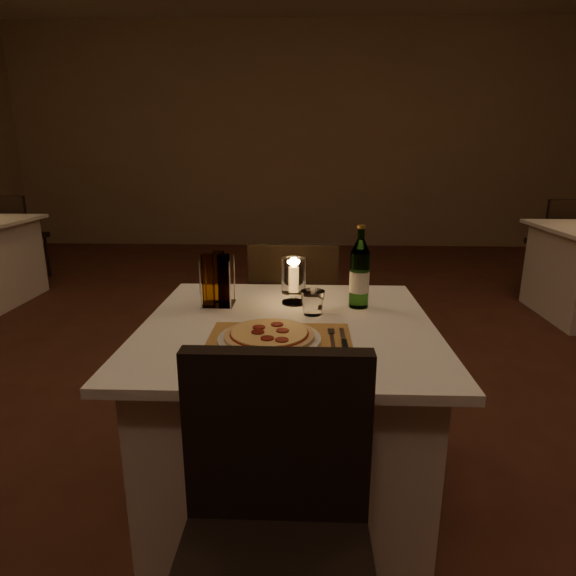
{
  "coord_description": "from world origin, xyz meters",
  "views": [
    {
      "loc": [
        0.1,
        -1.94,
        1.31
      ],
      "look_at": [
        0.04,
        -0.36,
        0.86
      ],
      "focal_mm": 30.0,
      "sensor_mm": 36.0,
      "label": 1
    }
  ],
  "objects_px": {
    "chair_far": "(293,310)",
    "pizza": "(269,334)",
    "hurricane_candle": "(294,277)",
    "plate": "(269,339)",
    "tumbler": "(313,303)",
    "chair_near": "(275,521)",
    "water_bottle": "(359,275)",
    "main_table": "(288,417)"
  },
  "relations": [
    {
      "from": "chair_far",
      "to": "pizza",
      "type": "xyz_separation_m",
      "value": [
        -0.05,
        -0.89,
        0.22
      ]
    },
    {
      "from": "pizza",
      "to": "hurricane_candle",
      "type": "xyz_separation_m",
      "value": [
        0.06,
        0.4,
        0.08
      ]
    },
    {
      "from": "plate",
      "to": "hurricane_candle",
      "type": "distance_m",
      "value": 0.42
    },
    {
      "from": "plate",
      "to": "tumbler",
      "type": "height_order",
      "value": "tumbler"
    },
    {
      "from": "chair_near",
      "to": "water_bottle",
      "type": "relative_size",
      "value": 2.88
    },
    {
      "from": "main_table",
      "to": "pizza",
      "type": "distance_m",
      "value": 0.44
    },
    {
      "from": "plate",
      "to": "pizza",
      "type": "height_order",
      "value": "pizza"
    },
    {
      "from": "chair_far",
      "to": "tumbler",
      "type": "height_order",
      "value": "chair_far"
    },
    {
      "from": "main_table",
      "to": "tumbler",
      "type": "bearing_deg",
      "value": 48.33
    },
    {
      "from": "plate",
      "to": "hurricane_candle",
      "type": "bearing_deg",
      "value": 80.97
    },
    {
      "from": "chair_far",
      "to": "hurricane_candle",
      "type": "xyz_separation_m",
      "value": [
        0.01,
        -0.49,
        0.3
      ]
    },
    {
      "from": "main_table",
      "to": "plate",
      "type": "height_order",
      "value": "plate"
    },
    {
      "from": "plate",
      "to": "water_bottle",
      "type": "bearing_deg",
      "value": 49.98
    },
    {
      "from": "tumbler",
      "to": "hurricane_candle",
      "type": "relative_size",
      "value": 0.49
    },
    {
      "from": "chair_near",
      "to": "plate",
      "type": "relative_size",
      "value": 2.81
    },
    {
      "from": "chair_near",
      "to": "chair_far",
      "type": "distance_m",
      "value": 1.43
    },
    {
      "from": "chair_near",
      "to": "water_bottle",
      "type": "distance_m",
      "value": 0.99
    },
    {
      "from": "hurricane_candle",
      "to": "pizza",
      "type": "bearing_deg",
      "value": -99.0
    },
    {
      "from": "chair_near",
      "to": "hurricane_candle",
      "type": "relative_size",
      "value": 4.97
    },
    {
      "from": "pizza",
      "to": "hurricane_candle",
      "type": "relative_size",
      "value": 1.55
    },
    {
      "from": "chair_near",
      "to": "pizza",
      "type": "relative_size",
      "value": 3.21
    },
    {
      "from": "tumbler",
      "to": "hurricane_candle",
      "type": "xyz_separation_m",
      "value": [
        -0.07,
        0.13,
        0.06
      ]
    },
    {
      "from": "main_table",
      "to": "chair_near",
      "type": "height_order",
      "value": "chair_near"
    },
    {
      "from": "chair_far",
      "to": "plate",
      "type": "bearing_deg",
      "value": -93.2
    },
    {
      "from": "chair_far",
      "to": "water_bottle",
      "type": "relative_size",
      "value": 2.88
    },
    {
      "from": "chair_near",
      "to": "tumbler",
      "type": "xyz_separation_m",
      "value": [
        0.09,
        0.81,
        0.23
      ]
    },
    {
      "from": "main_table",
      "to": "chair_far",
      "type": "xyz_separation_m",
      "value": [
        -0.0,
        0.71,
        0.18
      ]
    },
    {
      "from": "tumbler",
      "to": "chair_near",
      "type": "bearing_deg",
      "value": -96.07
    },
    {
      "from": "hurricane_candle",
      "to": "main_table",
      "type": "bearing_deg",
      "value": -93.58
    },
    {
      "from": "chair_far",
      "to": "hurricane_candle",
      "type": "relative_size",
      "value": 4.97
    },
    {
      "from": "pizza",
      "to": "chair_far",
      "type": "bearing_deg",
      "value": 86.81
    },
    {
      "from": "chair_near",
      "to": "tumbler",
      "type": "distance_m",
      "value": 0.85
    },
    {
      "from": "main_table",
      "to": "tumbler",
      "type": "height_order",
      "value": "tumbler"
    },
    {
      "from": "main_table",
      "to": "pizza",
      "type": "xyz_separation_m",
      "value": [
        -0.05,
        -0.18,
        0.39
      ]
    },
    {
      "from": "chair_far",
      "to": "hurricane_candle",
      "type": "height_order",
      "value": "hurricane_candle"
    },
    {
      "from": "plate",
      "to": "chair_near",
      "type": "bearing_deg",
      "value": -84.65
    },
    {
      "from": "pizza",
      "to": "water_bottle",
      "type": "xyz_separation_m",
      "value": [
        0.31,
        0.37,
        0.1
      ]
    },
    {
      "from": "hurricane_candle",
      "to": "chair_far",
      "type": "bearing_deg",
      "value": 91.62
    },
    {
      "from": "main_table",
      "to": "chair_far",
      "type": "bearing_deg",
      "value": 90.0
    },
    {
      "from": "water_bottle",
      "to": "hurricane_candle",
      "type": "bearing_deg",
      "value": 172.83
    },
    {
      "from": "plate",
      "to": "water_bottle",
      "type": "xyz_separation_m",
      "value": [
        0.31,
        0.37,
        0.12
      ]
    },
    {
      "from": "water_bottle",
      "to": "hurricane_candle",
      "type": "distance_m",
      "value": 0.25
    }
  ]
}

